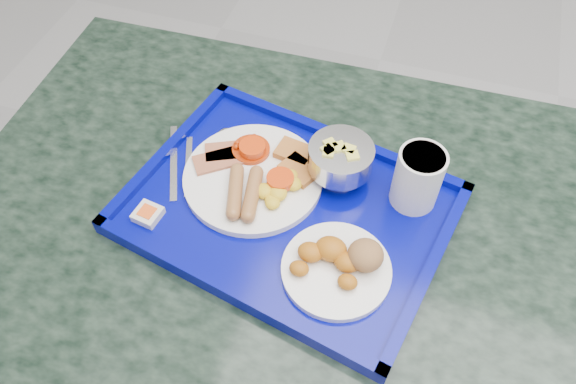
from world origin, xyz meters
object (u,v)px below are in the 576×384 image
at_px(fruit_bowl, 340,158).
at_px(main_plate, 257,176).
at_px(table, 301,273).
at_px(bread_plate, 340,263).
at_px(juice_cup, 418,177).
at_px(tray, 288,210).

bearing_deg(fruit_bowl, main_plate, -158.62).
relative_size(table, fruit_bowl, 11.13).
distance_m(bread_plate, fruit_bowl, 0.17).
distance_m(fruit_bowl, juice_cup, 0.12).
xyz_separation_m(tray, juice_cup, (0.18, 0.08, 0.06)).
bearing_deg(fruit_bowl, bread_plate, -74.95).
bearing_deg(main_plate, juice_cup, 9.54).
bearing_deg(tray, bread_plate, -38.16).
bearing_deg(juice_cup, bread_plate, -116.05).
bearing_deg(fruit_bowl, table, -112.79).
bearing_deg(main_plate, tray, -29.09).
distance_m(main_plate, juice_cup, 0.25).
bearing_deg(table, tray, 179.99).
relative_size(bread_plate, fruit_bowl, 1.54).
height_order(table, main_plate, main_plate).
bearing_deg(bread_plate, tray, 141.84).
xyz_separation_m(bread_plate, juice_cup, (0.08, 0.16, 0.04)).
relative_size(tray, main_plate, 2.41).
xyz_separation_m(table, juice_cup, (0.16, 0.08, 0.25)).
distance_m(table, tray, 0.19).
relative_size(table, tray, 2.11).
distance_m(main_plate, fruit_bowl, 0.14).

